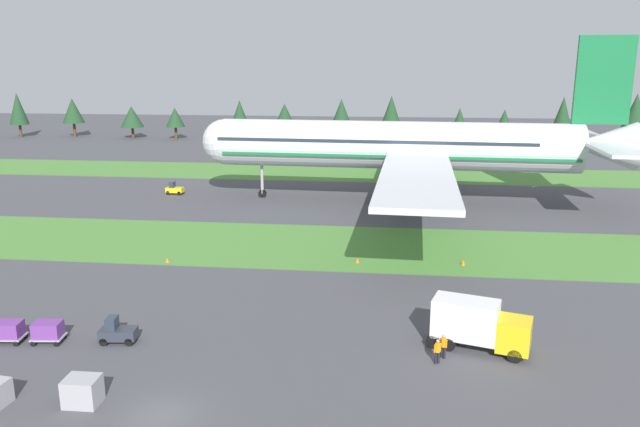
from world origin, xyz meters
TOP-DOWN VIEW (x-y plane):
  - ground_plane at (0.00, 0.00)m, footprint 400.00×400.00m
  - grass_strip_near at (0.00, 34.29)m, footprint 320.00×16.90m
  - grass_strip_far at (0.00, 80.09)m, footprint 320.00×16.90m
  - airliner at (15.13, 57.12)m, footprint 60.70×74.81m
  - baggage_tug at (-6.62, 8.78)m, footprint 2.72×1.56m
  - cargo_dolly_lead at (-11.61, 8.26)m, footprint 2.34×1.72m
  - cargo_dolly_second at (-14.50, 7.96)m, footprint 2.34×1.72m
  - catering_truck at (19.14, 10.63)m, footprint 7.32×4.18m
  - pushback_tractor at (-20.14, 58.61)m, footprint 2.65×1.41m
  - ground_crew_marshaller at (16.18, 8.22)m, footprint 0.49×0.36m
  - ground_crew_loader at (16.64, 9.06)m, footprint 0.46×0.38m
  - uld_container_0 at (-5.09, 0.73)m, footprint 2.03×1.64m
  - taxiway_marker_0 at (9.69, 28.85)m, footprint 0.44×0.44m
  - taxiway_marker_1 at (20.25, 29.27)m, footprint 0.44×0.44m
  - taxiway_marker_2 at (-9.55, 26.81)m, footprint 0.44×0.44m
  - distant_tree_line at (2.79, 126.72)m, footprint 176.24×10.55m

SIDE VIEW (x-z plane):
  - ground_plane at x=0.00m, z-range 0.00..0.00m
  - grass_strip_near at x=0.00m, z-range 0.00..0.01m
  - grass_strip_far at x=0.00m, z-range 0.00..0.01m
  - taxiway_marker_2 at x=-9.55m, z-range 0.00..0.45m
  - taxiway_marker_0 at x=9.69m, z-range 0.00..0.48m
  - taxiway_marker_1 at x=20.25m, z-range 0.00..0.57m
  - baggage_tug at x=-6.62m, z-range -0.17..1.80m
  - pushback_tractor at x=-20.14m, z-range -0.17..1.80m
  - uld_container_0 at x=-5.09m, z-range 0.00..1.69m
  - cargo_dolly_lead at x=-11.61m, z-range 0.14..1.69m
  - cargo_dolly_second at x=-14.50m, z-range 0.14..1.69m
  - ground_crew_marshaller at x=16.18m, z-range 0.08..1.82m
  - ground_crew_loader at x=16.64m, z-range 0.08..1.82m
  - catering_truck at x=19.14m, z-range 0.16..3.74m
  - distant_tree_line at x=2.79m, z-range 0.74..13.15m
  - airliner at x=15.13m, z-range -3.28..19.94m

